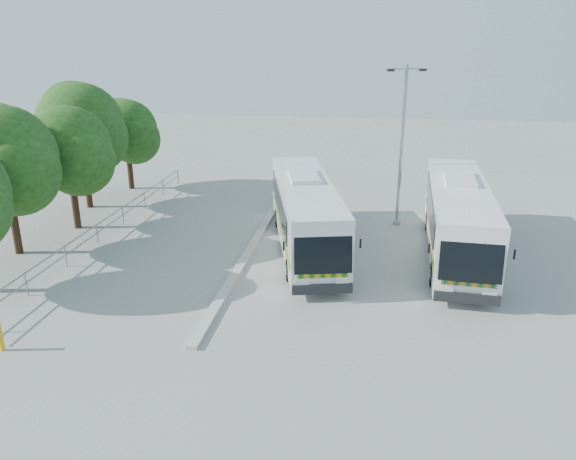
% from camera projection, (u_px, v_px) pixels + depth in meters
% --- Properties ---
extents(ground, '(100.00, 100.00, 0.00)m').
position_uv_depth(ground, '(288.00, 280.00, 23.70)').
color(ground, gray).
rests_on(ground, ground).
extents(kerb_divider, '(0.40, 16.00, 0.15)m').
position_uv_depth(kerb_divider, '(245.00, 258.00, 25.87)').
color(kerb_divider, '#B2B2AD').
rests_on(kerb_divider, ground).
extents(railing, '(0.06, 22.00, 1.00)m').
position_uv_depth(railing, '(106.00, 223.00, 28.61)').
color(railing, gray).
rests_on(railing, ground).
extents(tree_far_b, '(5.33, 5.03, 6.96)m').
position_uv_depth(tree_far_b, '(5.00, 158.00, 25.17)').
color(tree_far_b, '#382314').
rests_on(tree_far_b, ground).
extents(tree_far_c, '(4.97, 4.69, 6.49)m').
position_uv_depth(tree_far_c, '(69.00, 149.00, 28.78)').
color(tree_far_c, '#382314').
rests_on(tree_far_c, ground).
extents(tree_far_d, '(5.62, 5.30, 7.33)m').
position_uv_depth(tree_far_d, '(82.00, 127.00, 32.22)').
color(tree_far_d, '#382314').
rests_on(tree_far_d, ground).
extents(tree_far_e, '(4.54, 4.28, 5.92)m').
position_uv_depth(tree_far_e, '(127.00, 131.00, 36.63)').
color(tree_far_e, '#382314').
rests_on(tree_far_e, ground).
extents(coach_main, '(5.03, 12.02, 3.27)m').
position_uv_depth(coach_main, '(306.00, 213.00, 26.69)').
color(coach_main, silver).
rests_on(coach_main, ground).
extents(coach_adjacent, '(3.11, 12.15, 3.34)m').
position_uv_depth(coach_adjacent, '(458.00, 217.00, 25.92)').
color(coach_adjacent, white).
rests_on(coach_adjacent, ground).
extents(lamppost, '(2.01, 0.81, 8.41)m').
position_uv_depth(lamppost, '(402.00, 140.00, 29.18)').
color(lamppost, '#96999E').
rests_on(lamppost, ground).
extents(bollard, '(0.16, 0.16, 1.10)m').
position_uv_depth(bollard, '(0.00, 336.00, 18.26)').
color(bollard, '#D8A10C').
rests_on(bollard, ground).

